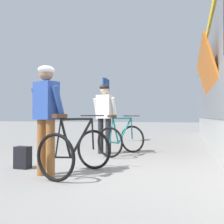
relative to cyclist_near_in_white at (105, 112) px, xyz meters
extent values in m
plane|color=gray|center=(0.85, -2.23, -1.05)|extent=(80.00, 80.00, 0.00)
cube|color=orange|center=(2.59, 1.02, 0.75)|extent=(0.53, 4.01, 1.64)
cylinder|color=#232328|center=(-0.11, 0.02, -0.60)|extent=(0.14, 0.14, 0.90)
cylinder|color=#232328|center=(0.11, -0.02, -0.60)|extent=(0.14, 0.14, 0.90)
cube|color=white|center=(0.00, 0.00, 0.15)|extent=(0.42, 0.30, 0.60)
cylinder|color=white|center=(-0.25, 0.08, 0.10)|extent=(0.13, 0.27, 0.56)
cylinder|color=white|center=(0.26, -0.01, 0.10)|extent=(0.13, 0.27, 0.56)
sphere|color=beige|center=(0.00, 0.00, 0.58)|extent=(0.22, 0.22, 0.22)
ellipsoid|color=black|center=(0.00, 0.00, 0.64)|extent=(0.30, 0.32, 0.14)
cylinder|color=#935B2D|center=(-0.22, -2.58, -0.60)|extent=(0.14, 0.14, 0.90)
cylinder|color=#935B2D|center=(-0.01, -2.66, -0.60)|extent=(0.14, 0.14, 0.90)
cube|color=#2D4C9E|center=(-0.11, -2.62, 0.15)|extent=(0.44, 0.36, 0.60)
cylinder|color=#2D4C9E|center=(-0.34, -2.49, 0.10)|extent=(0.17, 0.27, 0.56)
cylinder|color=#2D4C9E|center=(0.14, -2.67, 0.10)|extent=(0.17, 0.27, 0.56)
sphere|color=#9E7051|center=(-0.11, -2.62, 0.58)|extent=(0.22, 0.22, 0.22)
ellipsoid|color=white|center=(-0.11, -2.62, 0.64)|extent=(0.33, 0.35, 0.14)
torus|color=black|center=(0.63, 0.41, -0.70)|extent=(0.69, 0.27, 0.71)
torus|color=black|center=(0.32, -0.56, -0.70)|extent=(0.69, 0.27, 0.71)
cylinder|color=#197A7F|center=(0.52, 0.07, -0.45)|extent=(0.24, 0.63, 0.63)
cylinder|color=#197A7F|center=(0.48, -0.04, -0.15)|extent=(0.30, 0.82, 0.04)
cylinder|color=#197A7F|center=(0.39, -0.33, -0.45)|extent=(0.12, 0.27, 0.62)
cylinder|color=#197A7F|center=(0.37, -0.39, -0.73)|extent=(0.14, 0.35, 0.08)
cylinder|color=#197A7F|center=(0.33, -0.50, -0.42)|extent=(0.07, 0.14, 0.56)
cylinder|color=#197A7F|center=(0.62, 0.38, -0.42)|extent=(0.06, 0.09, 0.55)
cylinder|color=black|center=(0.62, 0.36, -0.09)|extent=(0.46, 0.17, 0.02)
cube|color=#4C2D19|center=(0.34, -0.48, -0.10)|extent=(0.17, 0.26, 0.06)
torus|color=black|center=(0.42, -1.89, -0.70)|extent=(0.71, 0.20, 0.71)
torus|color=black|center=(0.21, -2.89, -0.70)|extent=(0.71, 0.20, 0.71)
cylinder|color=black|center=(0.34, -2.24, -0.45)|extent=(0.18, 0.64, 0.63)
cylinder|color=black|center=(0.32, -2.36, -0.15)|extent=(0.21, 0.84, 0.04)
cylinder|color=black|center=(0.26, -2.66, -0.45)|extent=(0.10, 0.28, 0.62)
cylinder|color=black|center=(0.24, -2.71, -0.73)|extent=(0.10, 0.36, 0.08)
cylinder|color=black|center=(0.22, -2.83, -0.42)|extent=(0.05, 0.15, 0.56)
cylinder|color=black|center=(0.41, -1.91, -0.42)|extent=(0.05, 0.09, 0.55)
cylinder|color=black|center=(0.41, -1.94, -0.09)|extent=(0.47, 0.12, 0.02)
cube|color=#4C2D19|center=(0.22, -2.80, -0.10)|extent=(0.15, 0.26, 0.06)
cube|color=black|center=(-0.84, -2.20, -0.85)|extent=(0.29, 0.19, 0.40)
cylinder|color=#595B60|center=(-0.91, 2.93, 0.15)|extent=(0.08, 0.08, 2.40)
cube|color=#193F99|center=(-0.91, 2.93, 1.10)|extent=(0.04, 0.70, 0.44)
camera|label=1|loc=(2.07, -6.25, -0.11)|focal=41.36mm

